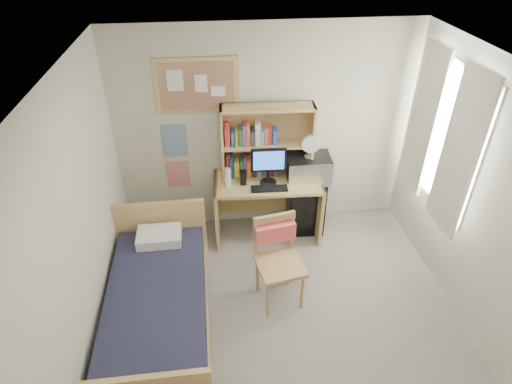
{
  "coord_description": "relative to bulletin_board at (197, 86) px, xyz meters",
  "views": [
    {
      "loc": [
        -0.64,
        -2.59,
        3.61
      ],
      "look_at": [
        -0.21,
        1.2,
        1.03
      ],
      "focal_mm": 30.0,
      "sensor_mm": 36.0,
      "label": 1
    }
  ],
  "objects": [
    {
      "name": "floor",
      "position": [
        0.78,
        -2.08,
        -1.93
      ],
      "size": [
        3.6,
        4.2,
        0.02
      ],
      "primitive_type": "cube",
      "color": "gray",
      "rests_on": "ground"
    },
    {
      "name": "ceiling",
      "position": [
        0.78,
        -2.08,
        0.68
      ],
      "size": [
        3.6,
        4.2,
        0.02
      ],
      "primitive_type": "cube",
      "color": "silver",
      "rests_on": "wall_back"
    },
    {
      "name": "wall_back",
      "position": [
        0.78,
        0.02,
        -0.62
      ],
      "size": [
        3.6,
        0.04,
        2.6
      ],
      "primitive_type": "cube",
      "color": "beige",
      "rests_on": "floor"
    },
    {
      "name": "wall_left",
      "position": [
        -1.02,
        -2.08,
        -0.62
      ],
      "size": [
        0.04,
        4.2,
        2.6
      ],
      "primitive_type": "cube",
      "color": "beige",
      "rests_on": "floor"
    },
    {
      "name": "wall_right",
      "position": [
        2.58,
        -2.08,
        -0.62
      ],
      "size": [
        0.04,
        4.2,
        2.6
      ],
      "primitive_type": "cube",
      "color": "beige",
      "rests_on": "floor"
    },
    {
      "name": "window_unit",
      "position": [
        2.53,
        -0.88,
        -0.32
      ],
      "size": [
        0.1,
        1.4,
        1.7
      ],
      "primitive_type": "cube",
      "color": "white",
      "rests_on": "wall_right"
    },
    {
      "name": "curtain_left",
      "position": [
        2.5,
        -1.28,
        -0.32
      ],
      "size": [
        0.04,
        0.55,
        1.7
      ],
      "primitive_type": "cube",
      "color": "silver",
      "rests_on": "wall_right"
    },
    {
      "name": "curtain_right",
      "position": [
        2.5,
        -0.48,
        -0.32
      ],
      "size": [
        0.04,
        0.55,
        1.7
      ],
      "primitive_type": "cube",
      "color": "silver",
      "rests_on": "wall_right"
    },
    {
      "name": "bulletin_board",
      "position": [
        0.0,
        0.0,
        0.0
      ],
      "size": [
        0.94,
        0.03,
        0.64
      ],
      "primitive_type": "cube",
      "color": "#A07254",
      "rests_on": "wall_back"
    },
    {
      "name": "poster_wave",
      "position": [
        -0.32,
        0.01,
        -0.67
      ],
      "size": [
        0.3,
        0.01,
        0.42
      ],
      "primitive_type": "cube",
      "color": "#215585",
      "rests_on": "wall_back"
    },
    {
      "name": "poster_japan",
      "position": [
        -0.32,
        0.01,
        -1.14
      ],
      "size": [
        0.28,
        0.01,
        0.36
      ],
      "primitive_type": "cube",
      "color": "red",
      "rests_on": "wall_back"
    },
    {
      "name": "desk",
      "position": [
        0.77,
        -0.33,
        -1.51
      ],
      "size": [
        1.34,
        0.71,
        0.82
      ],
      "primitive_type": "cube",
      "rotation": [
        0.0,
        0.0,
        -0.04
      ],
      "color": "tan",
      "rests_on": "floor"
    },
    {
      "name": "desk_chair",
      "position": [
        0.75,
        -1.48,
        -1.41
      ],
      "size": [
        0.59,
        0.59,
        1.02
      ],
      "primitive_type": "cube",
      "rotation": [
        0.0,
        0.0,
        0.18
      ],
      "color": "tan",
      "rests_on": "floor"
    },
    {
      "name": "mini_fridge",
      "position": [
        1.28,
        -0.24,
        -1.53
      ],
      "size": [
        0.48,
        0.48,
        0.77
      ],
      "primitive_type": "cube",
      "rotation": [
        0.0,
        0.0,
        -0.06
      ],
      "color": "black",
      "rests_on": "floor"
    },
    {
      "name": "bed",
      "position": [
        -0.5,
        -1.73,
        -1.65
      ],
      "size": [
        0.99,
        1.95,
        0.53
      ],
      "primitive_type": "cube",
      "rotation": [
        0.0,
        0.0,
        0.01
      ],
      "color": "black",
      "rests_on": "floor"
    },
    {
      "name": "hutch",
      "position": [
        0.78,
        -0.18,
        -0.65
      ],
      "size": [
        1.1,
        0.32,
        0.89
      ],
      "primitive_type": "cube",
      "rotation": [
        0.0,
        0.0,
        -0.04
      ],
      "color": "tan",
      "rests_on": "desk"
    },
    {
      "name": "monitor",
      "position": [
        0.77,
        -0.39,
        -0.88
      ],
      "size": [
        0.42,
        0.05,
        0.44
      ],
      "primitive_type": "cube",
      "rotation": [
        0.0,
        0.0,
        -0.04
      ],
      "color": "black",
      "rests_on": "desk"
    },
    {
      "name": "keyboard",
      "position": [
        0.76,
        -0.53,
        -1.09
      ],
      "size": [
        0.44,
        0.15,
        0.02
      ],
      "primitive_type": "cube",
      "rotation": [
        0.0,
        0.0,
        -0.04
      ],
      "color": "black",
      "rests_on": "desk"
    },
    {
      "name": "speaker_left",
      "position": [
        0.47,
        -0.38,
        -1.01
      ],
      "size": [
        0.08,
        0.08,
        0.18
      ],
      "primitive_type": "cube",
      "rotation": [
        0.0,
        0.0,
        -0.04
      ],
      "color": "black",
      "rests_on": "desk"
    },
    {
      "name": "speaker_right",
      "position": [
        1.07,
        -0.4,
        -1.01
      ],
      "size": [
        0.08,
        0.08,
        0.18
      ],
      "primitive_type": "cube",
      "rotation": [
        0.0,
        0.0,
        -0.04
      ],
      "color": "black",
      "rests_on": "desk"
    },
    {
      "name": "water_bottle",
      "position": [
        0.29,
        -0.41,
        -0.98
      ],
      "size": [
        0.07,
        0.07,
        0.24
      ],
      "primitive_type": "cylinder",
      "rotation": [
        0.0,
        0.0,
        -0.04
      ],
      "color": "white",
      "rests_on": "desk"
    },
    {
      "name": "hoodie",
      "position": [
        0.72,
        -1.28,
        -1.13
      ],
      "size": [
        0.45,
        0.21,
        0.21
      ],
      "primitive_type": "cube",
      "rotation": [
        0.0,
        0.0,
        0.18
      ],
      "color": "#F65E5D",
      "rests_on": "desk_chair"
    },
    {
      "name": "microwave",
      "position": [
        1.28,
        -0.26,
        -0.99
      ],
      "size": [
        0.55,
        0.43,
        0.3
      ],
      "primitive_type": "cube",
      "rotation": [
        0.0,
        0.0,
        -0.06
      ],
      "color": "silver",
      "rests_on": "mini_fridge"
    },
    {
      "name": "desk_fan",
      "position": [
        1.28,
        -0.26,
        -0.7
      ],
      "size": [
        0.24,
        0.24,
        0.28
      ],
      "primitive_type": "cylinder",
      "rotation": [
        0.0,
        0.0,
        -0.06
      ],
      "color": "white",
      "rests_on": "microwave"
    },
    {
      "name": "pillow",
      "position": [
        -0.51,
        -0.98,
        -1.33
      ],
      "size": [
        0.48,
        0.34,
        0.11
      ],
      "primitive_type": "cube",
      "rotation": [
        0.0,
        0.0,
        0.01
      ],
      "color": "white",
      "rests_on": "bed"
    }
  ]
}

